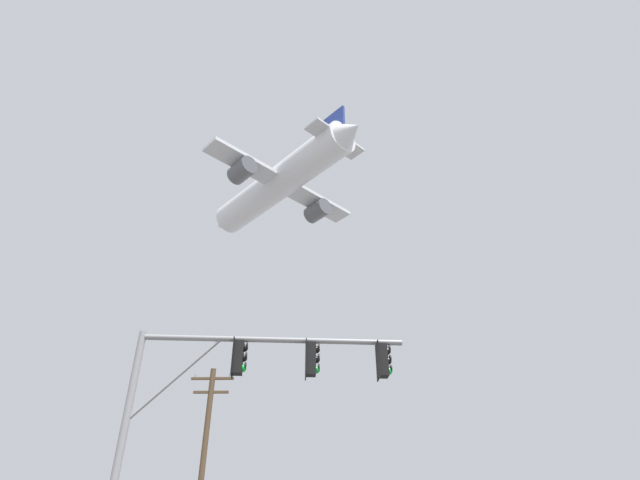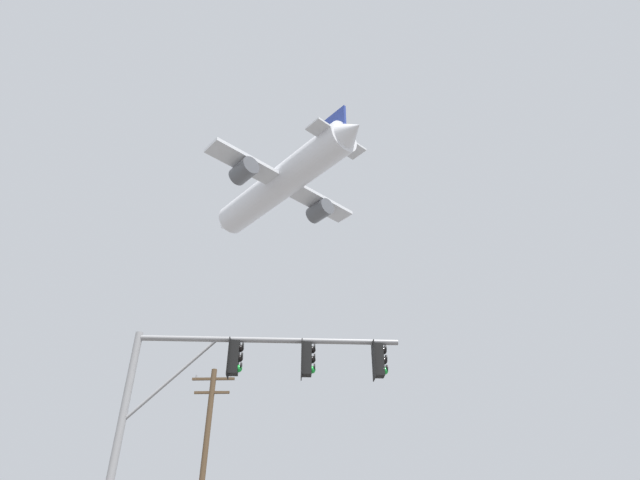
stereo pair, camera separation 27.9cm
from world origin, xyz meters
name	(u,v)px [view 2 (the right image)]	position (x,y,z in m)	size (l,w,h in m)	color
signal_pole_near	(236,389)	(-2.66, 7.08, 5.27)	(7.25, 0.85, 6.77)	gray
utility_pole	(204,465)	(-6.35, 19.70, 5.23)	(2.20, 0.28, 9.86)	brown
airplane	(281,184)	(-4.94, 32.21, 32.07)	(16.66, 17.14, 5.80)	white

